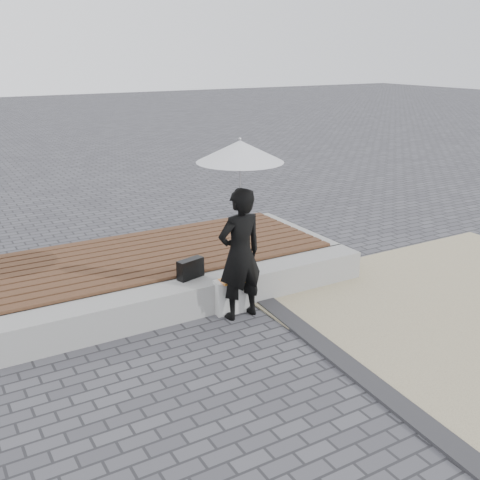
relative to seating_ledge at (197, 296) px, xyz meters
name	(u,v)px	position (x,y,z in m)	size (l,w,h in m)	color
ground	(266,368)	(0.00, -1.60, -0.20)	(80.00, 80.00, 0.00)	#48484D
edging_band	(353,369)	(0.75, -2.10, -0.18)	(0.25, 5.20, 0.04)	#2D2D2F
seating_ledge	(197,296)	(0.00, 0.00, 0.00)	(5.00, 0.45, 0.40)	gray
timber_platform	(160,266)	(0.00, 1.20, 0.00)	(5.00, 2.00, 0.40)	#9B9B96
timber_decking	(160,252)	(0.00, 1.20, 0.22)	(4.60, 2.00, 0.04)	brown
woman	(240,254)	(0.39, -0.41, 0.62)	(0.60, 0.39, 1.64)	black
parasol	(240,151)	(0.39, -0.41, 1.86)	(1.01, 1.01, 1.29)	#AEADB2
handbag	(190,269)	(-0.02, 0.14, 0.33)	(0.36, 0.13, 0.25)	black
canvas_tote	(231,296)	(0.34, -0.26, 0.02)	(0.42, 0.18, 0.44)	silver
magazine	(233,281)	(0.34, -0.31, 0.25)	(0.31, 0.23, 0.01)	#F2332D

